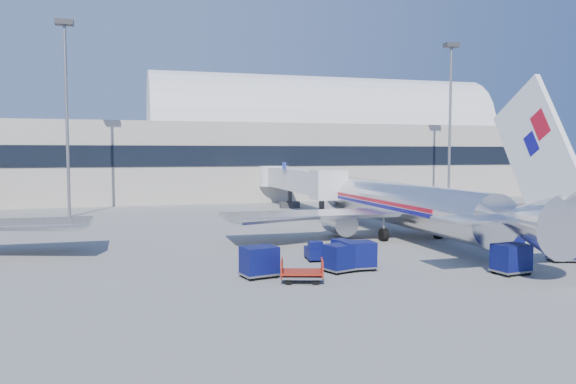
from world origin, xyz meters
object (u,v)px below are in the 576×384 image
object	(u,v)px
cart_train_b	(341,257)
cart_open_red	(302,274)
mast_east	(450,100)
cart_solo_near	(511,258)
tug_right	(504,240)
jetbridge_near	(294,180)
cart_train_c	(259,261)
cart_solo_far	(563,249)
airliner_main	(406,205)
tug_lead	(346,252)
barrier_near	(503,233)
barrier_mid	(534,232)
cart_train_a	(358,255)
mast_west	(66,89)
tug_left	(314,251)
barrier_far	(565,231)

from	to	relation	value
cart_train_b	cart_open_red	xyz separation A→B (m)	(-3.15, -2.02, -0.47)
mast_east	cart_solo_near	size ratio (longest dim) A/B	9.70
tug_right	jetbridge_near	bearing A→B (deg)	117.30
cart_train_c	cart_solo_far	xyz separation A→B (m)	(21.10, -0.89, -0.14)
airliner_main	mast_east	xyz separation A→B (m)	(20.00, 25.49, 11.87)
cart_solo_far	cart_open_red	xyz separation A→B (m)	(-18.98, -0.98, -0.39)
cart_train_c	tug_lead	bearing A→B (deg)	10.28
tug_lead	tug_right	distance (m)	13.67
barrier_near	jetbridge_near	bearing A→B (deg)	109.85
airliner_main	mast_east	bearing A→B (deg)	51.89
cart_solo_far	cart_open_red	world-z (taller)	cart_solo_far
barrier_near	barrier_mid	distance (m)	3.30
cart_train_b	tug_lead	bearing A→B (deg)	43.96
cart_train_a	cart_solo_near	size ratio (longest dim) A/B	0.90
airliner_main	tug_lead	distance (m)	12.87
cart_train_c	mast_west	bearing A→B (deg)	98.03
cart_train_a	cart_solo_near	bearing A→B (deg)	-22.25
mast_west	cart_train_a	distance (m)	44.43
cart_train_b	barrier_mid	bearing A→B (deg)	4.39
tug_left	cart_train_b	world-z (taller)	cart_train_b
tug_left	barrier_near	bearing A→B (deg)	-68.47
airliner_main	tug_left	bearing A→B (deg)	-145.86
cart_train_a	cart_solo_near	distance (m)	9.31
tug_left	cart_solo_near	distance (m)	12.72
cart_train_b	cart_solo_far	world-z (taller)	cart_train_b
cart_train_c	cart_open_red	distance (m)	2.88
barrier_far	tug_lead	distance (m)	24.54
barrier_mid	cart_train_a	xyz separation A→B (m)	(-20.59, -8.80, 0.53)
barrier_mid	cart_open_red	distance (m)	27.34
cart_train_b	airliner_main	bearing A→B (deg)	29.47
mast_east	cart_train_c	world-z (taller)	mast_east
barrier_near	tug_lead	size ratio (longest dim) A/B	1.09
jetbridge_near	cart_solo_near	xyz separation A→B (m)	(1.67, -41.29, -2.93)
tug_right	cart_solo_far	distance (m)	5.28
barrier_mid	cart_solo_far	bearing A→B (deg)	-120.88
mast_east	cart_solo_far	world-z (taller)	mast_east
mast_east	cart_solo_near	world-z (taller)	mast_east
tug_right	cart_open_red	xyz separation A→B (m)	(-18.18, -6.20, -0.29)
barrier_far	tug_left	distance (m)	26.01
mast_west	mast_east	bearing A→B (deg)	0.00
cart_train_a	jetbridge_near	bearing A→B (deg)	80.64
mast_east	tug_right	bearing A→B (deg)	-115.30
cart_train_c	cart_open_red	size ratio (longest dim) A/B	0.86
airliner_main	cart_open_red	xyz separation A→B (m)	(-13.71, -13.56, -2.46)
tug_right	cart_solo_near	bearing A→B (deg)	-108.53
tug_lead	cart_train_a	world-z (taller)	cart_train_a
tug_right	tug_left	distance (m)	15.42
barrier_near	cart_solo_far	world-z (taller)	cart_solo_far
mast_west	cart_solo_near	distance (m)	51.83
cart_train_a	cart_solo_far	distance (m)	14.62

